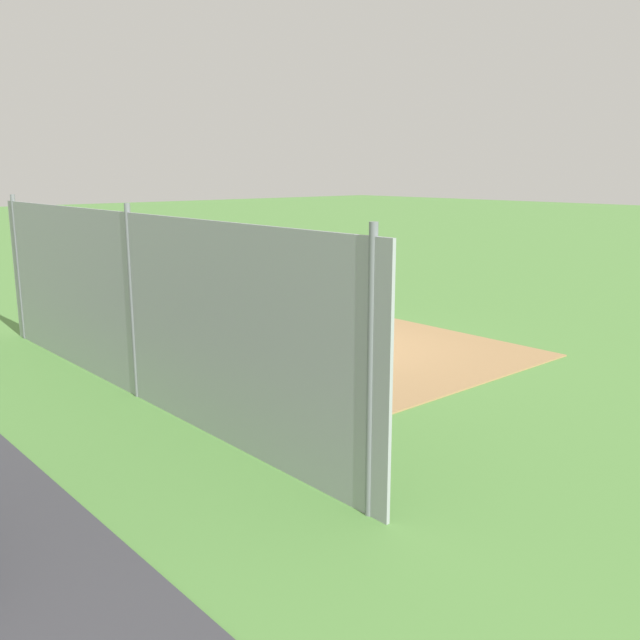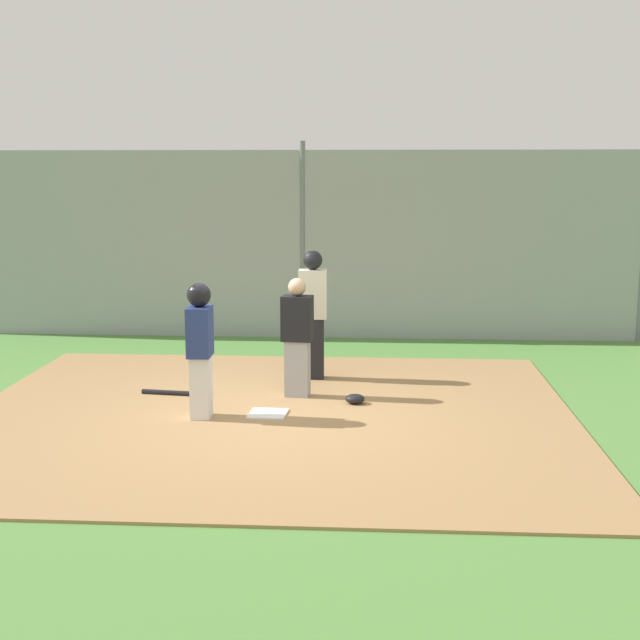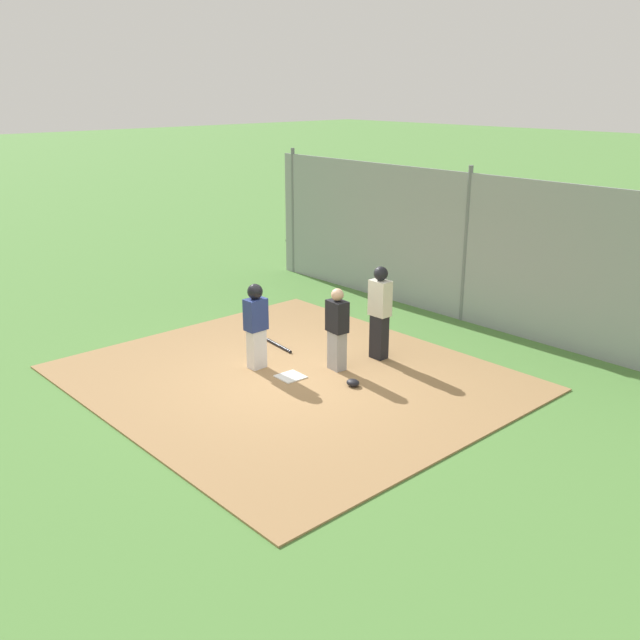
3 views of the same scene
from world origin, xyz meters
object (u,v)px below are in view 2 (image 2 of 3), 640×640
Objects in this scene: runner at (200,342)px; parked_car_green at (587,268)px; umpire at (313,311)px; catcher at (297,336)px; catcher_mask at (355,399)px; parked_car_dark at (204,268)px; home_plate at (268,414)px; baseball_bat at (174,393)px.

runner is 12.69m from parked_car_green.
umpire is 1.12× the size of runner.
runner is 0.36× the size of parked_car_green.
runner is (1.03, 1.02, 0.11)m from catcher.
catcher_mask is 10.22m from parked_car_dark.
home_plate is at bearing -13.05° from umpire.
home_plate is 1.19m from catcher.
catcher_mask is (-1.77, -0.70, -0.83)m from runner.
parked_car_green is at bearing 0.53° from parked_car_dark.
catcher_mask is at bearing 0.65° from baseball_bat.
catcher is at bearing -74.19° from parked_car_dark.
catcher_mask is (-2.32, 0.26, 0.03)m from baseball_bat.
catcher_mask is at bearing -70.81° from parked_car_dark.
umpire is at bearing -64.55° from catcher_mask.
runner is (0.76, 0.16, 0.88)m from home_plate.
runner is at bearing 66.76° from parked_car_green.
home_plate is at bearing 10.81° from runner.
runner is 1.84× the size of baseball_bat.
home_plate is 10.42m from parked_car_dark.
parked_car_dark is at bearing -74.71° from home_plate.
umpire reaches higher than runner.
baseball_bat is 12.24m from parked_car_green.
umpire is 0.41× the size of parked_car_dark.
catcher is at bearing 9.40° from baseball_bat.
parked_car_green and parked_car_dark have the same top height.
home_plate is 0.10× the size of parked_car_green.
parked_car_green is 1.04× the size of parked_car_dark.
catcher_mask reaches higher than home_plate.
parked_car_green is (-7.46, -9.69, 0.55)m from baseball_bat.
runner is (1.16, 1.99, -0.05)m from umpire.
baseball_bat is 0.20× the size of parked_car_dark.
catcher is 9.65m from parked_car_dark.
catcher is 1.77× the size of baseball_bat.
umpire is 0.40× the size of parked_car_green.
parked_car_green is (-5.75, -8.65, -0.35)m from umpire.
catcher_mask is (-1.01, -0.54, 0.05)m from home_plate.
parked_car_green is (-5.14, -9.94, 0.52)m from catcher_mask.
umpire reaches higher than baseball_bat.
runner reaches higher than parked_car_dark.
runner is 10.38m from parked_car_dark.
catcher is 1.46m from runner.
home_plate is 2.09m from umpire.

